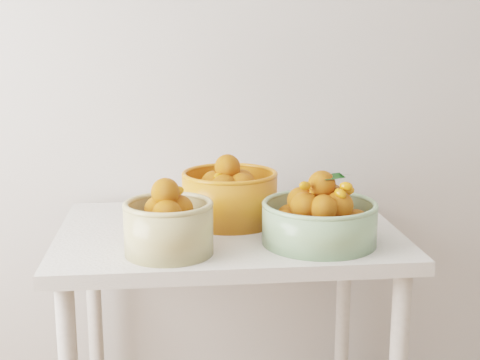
% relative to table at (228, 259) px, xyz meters
% --- Properties ---
extents(table, '(1.00, 0.70, 0.75)m').
position_rel_table_xyz_m(table, '(0.00, 0.00, 0.00)').
color(table, silver).
rests_on(table, ground).
extents(bowl_cream, '(0.27, 0.27, 0.20)m').
position_rel_table_xyz_m(bowl_cream, '(-0.18, -0.21, 0.17)').
color(bowl_cream, tan).
rests_on(bowl_cream, table).
extents(bowl_green, '(0.36, 0.36, 0.20)m').
position_rel_table_xyz_m(bowl_green, '(0.24, -0.16, 0.17)').
color(bowl_green, '#89B081').
rests_on(bowl_green, table).
extents(bowl_orange, '(0.38, 0.38, 0.21)m').
position_rel_table_xyz_m(bowl_orange, '(0.01, 0.07, 0.18)').
color(bowl_orange, orange).
rests_on(bowl_orange, table).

